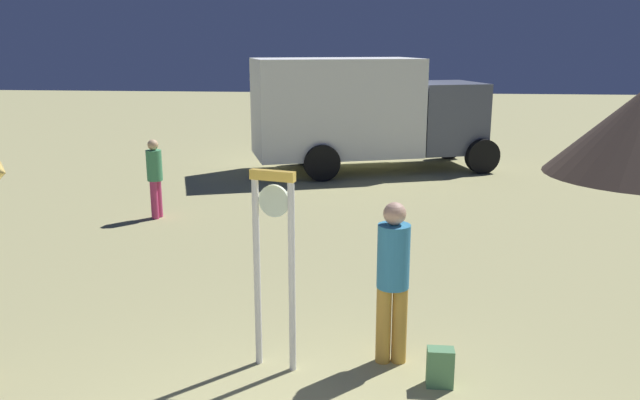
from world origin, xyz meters
TOP-DOWN VIEW (x-y plane):
  - standing_clock at (-0.37, 2.25)m, footprint 0.48×0.20m
  - person_near_clock at (0.84, 2.47)m, footprint 0.34×0.34m
  - backpack at (1.32, 2.02)m, footprint 0.26×0.20m
  - person_distant at (-3.65, 7.81)m, footprint 0.30×0.30m
  - box_truck_near at (0.15, 12.99)m, footprint 6.64×4.14m

SIDE VIEW (x-z plane):
  - backpack at x=1.32m, z-range 0.00..0.40m
  - person_distant at x=-3.65m, z-range 0.09..1.63m
  - person_near_clock at x=0.84m, z-range 0.10..1.87m
  - standing_clock at x=-0.37m, z-range 0.22..2.33m
  - box_truck_near at x=0.15m, z-range 0.12..3.06m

